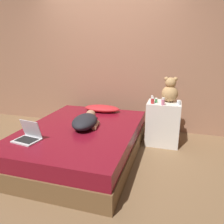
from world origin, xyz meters
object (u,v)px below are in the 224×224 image
object	(u,v)px
bottle_pink	(163,101)
bottle_red	(153,100)
laptop	(28,136)
bottle_green	(156,100)
pillow	(102,108)
bottle_blue	(152,99)
person_lying	(86,121)
teddy_bear	(170,91)
bottle_clear	(179,102)

from	to	relation	value
bottle_pink	bottle_red	world-z (taller)	bottle_pink
laptop	bottle_green	world-z (taller)	bottle_green
bottle_pink	bottle_red	size ratio (longest dim) A/B	1.09
pillow	bottle_blue	size ratio (longest dim) A/B	5.85
person_lying	bottle_pink	bearing A→B (deg)	18.69
pillow	teddy_bear	xyz separation A→B (m)	(1.11, -0.03, 0.37)
bottle_clear	bottle_green	distance (m)	0.33
person_lying	bottle_clear	world-z (taller)	bottle_clear
bottle_blue	bottle_green	distance (m)	0.06
laptop	bottle_pink	world-z (taller)	bottle_pink
person_lying	bottle_blue	xyz separation A→B (m)	(0.84, 0.63, 0.23)
pillow	person_lying	xyz separation A→B (m)	(0.02, -0.77, 0.03)
pillow	bottle_blue	world-z (taller)	bottle_blue
teddy_bear	bottle_pink	xyz separation A→B (m)	(-0.08, -0.23, -0.12)
pillow	bottle_red	distance (m)	0.94
person_lying	bottle_pink	world-z (taller)	bottle_pink
bottle_pink	bottle_green	world-z (taller)	bottle_pink
bottle_green	person_lying	bearing A→B (deg)	-144.81
bottle_pink	laptop	bearing A→B (deg)	-142.60
laptop	bottle_green	size ratio (longest dim) A/B	4.45
bottle_pink	bottle_clear	xyz separation A→B (m)	(0.22, 0.09, -0.02)
bottle_blue	bottle_pink	distance (m)	0.21
laptop	teddy_bear	world-z (taller)	teddy_bear
teddy_bear	bottle_red	xyz separation A→B (m)	(-0.24, -0.19, -0.12)
pillow	laptop	size ratio (longest dim) A/B	1.92
bottle_green	bottle_red	distance (m)	0.10
pillow	bottle_red	xyz separation A→B (m)	(0.88, -0.22, 0.25)
pillow	laptop	bearing A→B (deg)	-108.12
person_lying	bottle_clear	distance (m)	1.39
bottle_green	bottle_clear	bearing A→B (deg)	-5.09
pillow	bottle_blue	bearing A→B (deg)	-9.52
bottle_blue	laptop	bearing A→B (deg)	-136.52
teddy_bear	bottle_pink	bearing A→B (deg)	-109.36
teddy_bear	bottle_clear	bearing A→B (deg)	-44.08
pillow	bottle_clear	bearing A→B (deg)	-7.45
bottle_clear	bottle_red	xyz separation A→B (m)	(-0.38, -0.05, 0.02)
laptop	bottle_pink	xyz separation A→B (m)	(1.49, 1.14, 0.26)
teddy_bear	person_lying	bearing A→B (deg)	-145.78
bottle_green	bottle_red	bearing A→B (deg)	-118.67
bottle_blue	pillow	bearing A→B (deg)	170.48
laptop	bottle_clear	distance (m)	2.12
bottle_clear	bottle_red	size ratio (longest dim) A/B	0.66
laptop	bottle_pink	bearing A→B (deg)	46.24
pillow	person_lying	world-z (taller)	person_lying
bottle_clear	bottle_blue	bearing A→B (deg)	177.12
bottle_blue	bottle_clear	world-z (taller)	bottle_blue
teddy_bear	bottle_red	distance (m)	0.33
bottle_clear	bottle_red	bearing A→B (deg)	-171.77
laptop	teddy_bear	xyz separation A→B (m)	(1.57, 1.37, 0.37)
bottle_pink	bottle_clear	distance (m)	0.24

